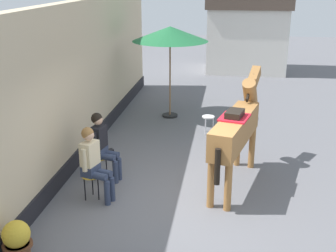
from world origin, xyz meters
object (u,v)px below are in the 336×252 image
at_px(cafe_parasol, 170,34).
at_px(seated_visitor_far, 102,143).
at_px(flower_planter_near, 17,241).
at_px(seated_visitor_near, 93,160).
at_px(spare_stool_white, 208,118).
at_px(satchel_bag, 107,154).
at_px(saddled_horse_center, 237,128).

bearing_deg(cafe_parasol, seated_visitor_far, -100.32).
xyz_separation_m(seated_visitor_far, flower_planter_near, (-0.46, -2.75, -0.44)).
xyz_separation_m(seated_visitor_near, flower_planter_near, (-0.55, -1.92, -0.44)).
height_order(flower_planter_near, spare_stool_white, flower_planter_near).
relative_size(seated_visitor_far, spare_stool_white, 3.02).
relative_size(cafe_parasol, spare_stool_white, 5.61).
bearing_deg(cafe_parasol, flower_planter_near, -100.01).
distance_m(seated_visitor_far, spare_stool_white, 3.57).
bearing_deg(seated_visitor_near, flower_planter_near, -105.94).
distance_m(seated_visitor_far, satchel_bag, 1.24).
xyz_separation_m(spare_stool_white, satchel_bag, (-2.15, -1.96, -0.30)).
distance_m(seated_visitor_near, spare_stool_white, 4.26).
xyz_separation_m(saddled_horse_center, satchel_bag, (-2.82, 0.80, -1.06)).
bearing_deg(flower_planter_near, seated_visitor_far, 80.47).
relative_size(flower_planter_near, satchel_bag, 2.29).
distance_m(saddled_horse_center, flower_planter_near, 4.35).
bearing_deg(cafe_parasol, spare_stool_white, -46.69).
xyz_separation_m(cafe_parasol, satchel_bag, (-0.97, -3.21, -2.26)).
bearing_deg(spare_stool_white, saddled_horse_center, -76.29).
relative_size(spare_stool_white, satchel_bag, 1.64).
relative_size(seated_visitor_near, cafe_parasol, 0.54).
distance_m(seated_visitor_near, saddled_horse_center, 2.76).
relative_size(saddled_horse_center, cafe_parasol, 1.14).
bearing_deg(satchel_bag, seated_visitor_near, 58.49).
height_order(flower_planter_near, cafe_parasol, cafe_parasol).
distance_m(flower_planter_near, satchel_bag, 3.78).
xyz_separation_m(saddled_horse_center, flower_planter_near, (-3.08, -2.96, -0.82)).
relative_size(seated_visitor_far, satchel_bag, 4.96).
bearing_deg(seated_visitor_near, spare_stool_white, 64.04).
height_order(cafe_parasol, satchel_bag, cafe_parasol).
bearing_deg(spare_stool_white, satchel_bag, -137.59).
relative_size(seated_visitor_near, satchel_bag, 4.96).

